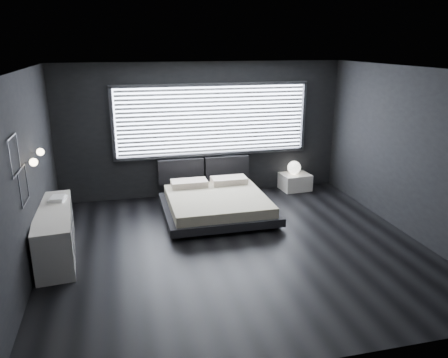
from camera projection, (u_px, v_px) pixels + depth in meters
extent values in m
plane|color=black|center=(236.00, 247.00, 7.05)|extent=(6.00, 6.00, 0.00)
plane|color=white|center=(238.00, 69.00, 6.21)|extent=(6.00, 6.00, 0.00)
cube|color=black|center=(203.00, 130.00, 9.18)|extent=(6.00, 0.04, 2.80)
cube|color=black|center=(314.00, 240.00, 4.08)|extent=(6.00, 0.04, 2.80)
cube|color=black|center=(25.00, 178.00, 5.96)|extent=(0.04, 5.50, 2.80)
cube|color=black|center=(410.00, 153.00, 7.30)|extent=(0.04, 5.50, 2.80)
cube|color=white|center=(212.00, 120.00, 9.14)|extent=(4.00, 0.02, 1.38)
cube|color=#47474C|center=(112.00, 124.00, 8.66)|extent=(0.06, 0.08, 1.48)
cube|color=#47474C|center=(303.00, 116.00, 9.57)|extent=(0.06, 0.08, 1.48)
cube|color=#47474C|center=(212.00, 85.00, 8.90)|extent=(4.14, 0.08, 0.06)
cube|color=#47474C|center=(213.00, 154.00, 9.34)|extent=(4.14, 0.08, 0.06)
cube|color=silver|center=(213.00, 120.00, 9.09)|extent=(3.94, 0.03, 1.32)
cube|color=black|center=(181.00, 171.00, 9.21)|extent=(0.96, 0.16, 0.52)
cube|color=black|center=(227.00, 168.00, 9.44)|extent=(0.96, 0.16, 0.52)
cylinder|color=silver|center=(28.00, 163.00, 5.96)|extent=(0.10, 0.02, 0.02)
sphere|color=#FFE5B7|center=(34.00, 162.00, 5.97)|extent=(0.11, 0.11, 0.11)
cylinder|color=silver|center=(35.00, 152.00, 6.51)|extent=(0.10, 0.02, 0.02)
sphere|color=#FFE5B7|center=(40.00, 152.00, 6.53)|extent=(0.11, 0.11, 0.11)
cube|color=#47474C|center=(11.00, 137.00, 5.25)|extent=(0.01, 0.46, 0.02)
cube|color=#47474C|center=(17.00, 174.00, 5.39)|extent=(0.01, 0.46, 0.02)
cube|color=#47474C|center=(18.00, 151.00, 5.53)|extent=(0.01, 0.02, 0.46)
cube|color=#47474C|center=(10.00, 160.00, 5.11)|extent=(0.01, 0.02, 0.46)
cube|color=#47474C|center=(21.00, 169.00, 5.62)|extent=(0.01, 0.46, 0.02)
cube|color=#47474C|center=(26.00, 202.00, 5.76)|extent=(0.01, 0.46, 0.02)
cube|color=#47474C|center=(27.00, 181.00, 5.90)|extent=(0.01, 0.02, 0.46)
cube|color=#47474C|center=(20.00, 191.00, 5.48)|extent=(0.01, 0.02, 0.46)
cube|color=black|center=(177.00, 236.00, 7.39)|extent=(0.11, 0.11, 0.07)
cube|color=black|center=(275.00, 226.00, 7.79)|extent=(0.11, 0.11, 0.07)
cube|color=black|center=(167.00, 204.00, 8.84)|extent=(0.11, 0.11, 0.07)
cube|color=black|center=(249.00, 197.00, 9.24)|extent=(0.11, 0.11, 0.07)
cube|color=black|center=(217.00, 209.00, 8.28)|extent=(2.03, 1.94, 0.15)
cube|color=#B7AF91|center=(217.00, 201.00, 8.23)|extent=(1.81, 1.81, 0.18)
cube|color=beige|center=(189.00, 183.00, 8.76)|extent=(0.72, 0.39, 0.12)
cube|color=beige|center=(229.00, 180.00, 8.94)|extent=(0.72, 0.39, 0.12)
cube|color=white|center=(295.00, 182.00, 9.77)|extent=(0.66, 0.57, 0.36)
sphere|color=white|center=(294.00, 168.00, 9.68)|extent=(0.29, 0.29, 0.29)
cube|color=white|center=(55.00, 233.00, 6.69)|extent=(0.69, 1.91, 0.75)
cube|color=#47474C|center=(73.00, 231.00, 6.77)|extent=(0.17, 1.84, 0.73)
cube|color=white|center=(57.00, 199.00, 7.00)|extent=(0.29, 0.35, 0.04)
cube|color=white|center=(58.00, 197.00, 6.97)|extent=(0.22, 0.29, 0.03)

